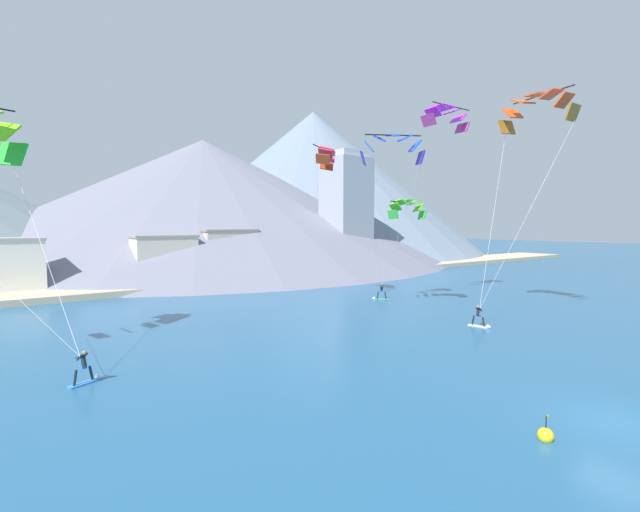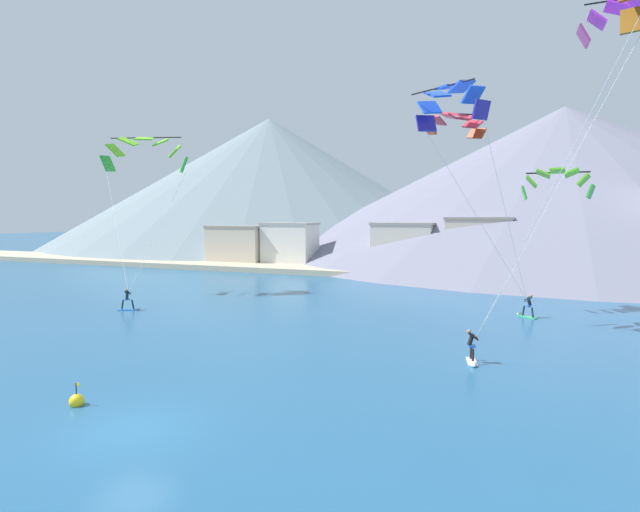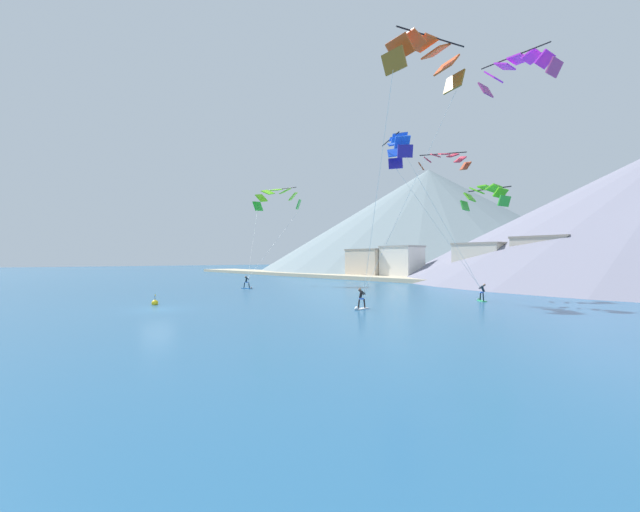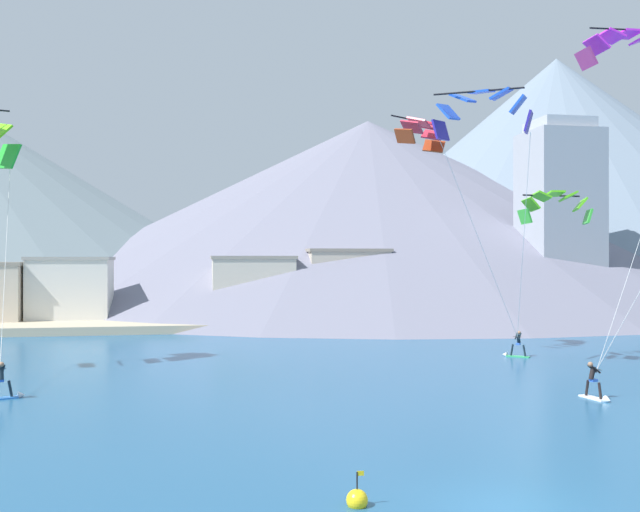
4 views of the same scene
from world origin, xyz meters
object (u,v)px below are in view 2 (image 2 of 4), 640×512
kitesurfer_mid_center (130,303)px  parafoil_kite_distant_low_drift (637,14)px  parafoil_kite_distant_mid_solo (456,122)px  kitesurfer_near_trail (526,310)px  kitesurfer_near_lead (472,353)px  race_marker_buoy (77,401)px  parafoil_kite_distant_high_outer (557,180)px  parafoil_kite_mid_center (145,151)px  parafoil_kite_near_trail (450,102)px

kitesurfer_mid_center → parafoil_kite_distant_low_drift: size_ratio=0.29×
kitesurfer_mid_center → parafoil_kite_distant_mid_solo: parafoil_kite_distant_mid_solo is taller
kitesurfer_near_trail → kitesurfer_mid_center: size_ratio=0.97×
kitesurfer_near_lead → parafoil_kite_distant_low_drift: parafoil_kite_distant_low_drift is taller
kitesurfer_near_lead → race_marker_buoy: (-13.52, -11.50, -0.36)m
parafoil_kite_distant_high_outer → parafoil_kite_distant_mid_solo: (-7.14, 4.17, 5.02)m
parafoil_kite_distant_mid_solo → parafoil_kite_distant_low_drift: bearing=-28.1°
parafoil_kite_distant_low_drift → race_marker_buoy: parafoil_kite_distant_low_drift is taller
kitesurfer_near_trail → parafoil_kite_mid_center: 36.16m
parafoil_kite_distant_high_outer → kitesurfer_near_trail: bearing=126.8°
kitesurfer_near_trail → kitesurfer_mid_center: kitesurfer_mid_center is taller
parafoil_kite_distant_high_outer → parafoil_kite_distant_low_drift: (3.80, -1.68, 9.41)m
parafoil_kite_distant_low_drift → race_marker_buoy: (-21.39, -21.18, -18.91)m
parafoil_kite_near_trail → parafoil_kite_distant_mid_solo: 8.24m
parafoil_kite_distant_low_drift → race_marker_buoy: bearing=-135.3°
kitesurfer_mid_center → parafoil_kite_near_trail: parafoil_kite_near_trail is taller
parafoil_kite_distant_high_outer → parafoil_kite_distant_mid_solo: size_ratio=0.92×
parafoil_kite_distant_low_drift → parafoil_kite_near_trail: bearing=-167.0°
parafoil_kite_near_trail → parafoil_kite_distant_high_outer: (6.40, 4.04, -4.77)m
parafoil_kite_near_trail → race_marker_buoy: bearing=-120.7°
parafoil_kite_distant_mid_solo → parafoil_kite_distant_high_outer: bearing=-30.2°
kitesurfer_near_trail → kitesurfer_near_lead: bearing=-100.2°
parafoil_kite_distant_low_drift → parafoil_kite_distant_mid_solo: parafoil_kite_distant_low_drift is taller
parafoil_kite_distant_high_outer → parafoil_kite_distant_low_drift: bearing=-23.8°
parafoil_kite_near_trail → parafoil_kite_distant_high_outer: parafoil_kite_near_trail is taller
kitesurfer_mid_center → parafoil_kite_mid_center: (-5.24, 8.02, 12.98)m
parafoil_kite_near_trail → race_marker_buoy: parafoil_kite_near_trail is taller
kitesurfer_near_trail → parafoil_kite_distant_mid_solo: (-5.51, 1.98, 14.16)m
kitesurfer_mid_center → race_marker_buoy: bearing=-52.1°
parafoil_kite_distant_mid_solo → race_marker_buoy: (-10.44, -27.03, -14.51)m
parafoil_kite_near_trail → kitesurfer_near_lead: bearing=-72.3°
kitesurfer_near_trail → parafoil_kite_mid_center: (-33.73, -0.90, 13.00)m
race_marker_buoy → parafoil_kite_distant_low_drift: bearing=44.7°
parafoil_kite_mid_center → parafoil_kite_distant_low_drift: bearing=-4.3°
kitesurfer_near_lead → kitesurfer_mid_center: (-26.06, 4.63, 0.02)m
kitesurfer_near_trail → parafoil_kite_distant_high_outer: size_ratio=0.38×
kitesurfer_near_lead → parafoil_kite_distant_mid_solo: (-3.08, 15.53, 14.16)m
parafoil_kite_distant_high_outer → parafoil_kite_mid_center: bearing=177.9°
kitesurfer_near_trail → race_marker_buoy: size_ratio=1.69×
parafoil_kite_near_trail → parafoil_kite_distant_high_outer: bearing=32.3°
kitesurfer_near_lead → kitesurfer_mid_center: kitesurfer_mid_center is taller
kitesurfer_near_lead → kitesurfer_near_trail: size_ratio=1.03×
parafoil_kite_near_trail → parafoil_kite_distant_low_drift: parafoil_kite_distant_low_drift is taller
kitesurfer_mid_center → parafoil_kite_mid_center: size_ratio=0.13×
kitesurfer_near_trail → parafoil_kite_distant_low_drift: bearing=-35.4°
kitesurfer_near_lead → parafoil_kite_distant_mid_solo: parafoil_kite_distant_mid_solo is taller
parafoil_kite_mid_center → parafoil_kite_distant_low_drift: 39.67m
kitesurfer_near_lead → kitesurfer_near_trail: (2.43, 13.55, -0.01)m
parafoil_kite_near_trail → kitesurfer_near_trail: bearing=52.5°
parafoil_kite_near_trail → parafoil_kite_mid_center: size_ratio=1.05×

